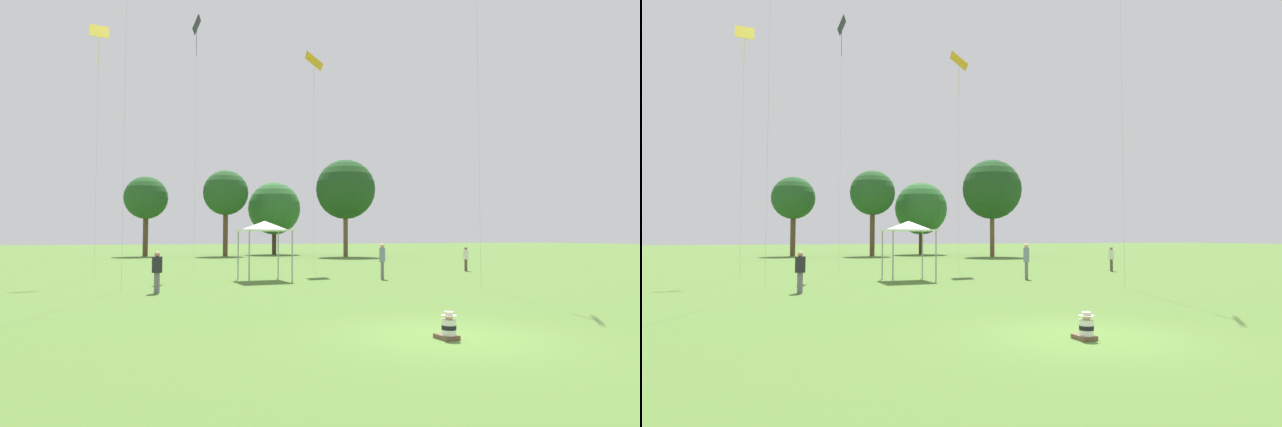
{
  "view_description": "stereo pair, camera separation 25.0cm",
  "coord_description": "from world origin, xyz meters",
  "views": [
    {
      "loc": [
        -6.66,
        -9.46,
        2.2
      ],
      "look_at": [
        -0.06,
        7.77,
        3.08
      ],
      "focal_mm": 28.0,
      "sensor_mm": 36.0,
      "label": 1
    },
    {
      "loc": [
        -6.43,
        -9.55,
        2.2
      ],
      "look_at": [
        -0.06,
        7.77,
        3.08
      ],
      "focal_mm": 28.0,
      "sensor_mm": 36.0,
      "label": 2
    }
  ],
  "objects": [
    {
      "name": "distant_tree_2",
      "position": [
        -4.91,
        51.55,
        6.72
      ],
      "size": [
        4.94,
        4.94,
        9.25
      ],
      "color": "brown",
      "rests_on": "ground"
    },
    {
      "name": "canopy_tent",
      "position": [
        -0.17,
        15.42,
        2.74
      ],
      "size": [
        2.55,
        2.55,
        3.03
      ],
      "rotation": [
        0.0,
        0.0,
        0.04
      ],
      "color": "white",
      "rests_on": "ground"
    },
    {
      "name": "distant_tree_1",
      "position": [
        10.59,
        51.91,
        5.85
      ],
      "size": [
        6.65,
        6.65,
        9.2
      ],
      "color": "#473323",
      "rests_on": "ground"
    },
    {
      "name": "seated_toddler",
      "position": [
        -0.22,
        -0.35,
        0.26
      ],
      "size": [
        0.39,
        0.49,
        0.61
      ],
      "rotation": [
        0.0,
        0.0,
        0.03
      ],
      "color": "brown",
      "rests_on": "ground"
    },
    {
      "name": "ground_plane",
      "position": [
        0.0,
        0.0,
        0.0
      ],
      "size": [
        300.0,
        300.0,
        0.0
      ],
      "primitive_type": "plane",
      "color": "#4C702D"
    },
    {
      "name": "person_standing_1",
      "position": [
        -5.61,
        11.25,
        0.96
      ],
      "size": [
        0.53,
        0.53,
        1.64
      ],
      "rotation": [
        0.0,
        0.0,
        2.7
      ],
      "color": "slate",
      "rests_on": "ground"
    },
    {
      "name": "person_standing_2",
      "position": [
        5.76,
        13.83,
        1.14
      ],
      "size": [
        0.39,
        0.39,
        1.86
      ],
      "rotation": [
        0.0,
        0.0,
        1.89
      ],
      "color": "slate",
      "rests_on": "ground"
    },
    {
      "name": "distant_tree_3",
      "position": [
        3.85,
        48.96,
        7.37
      ],
      "size": [
        5.27,
        5.27,
        10.06
      ],
      "color": "brown",
      "rests_on": "ground"
    },
    {
      "name": "distant_tree_0",
      "position": [
        16.22,
        42.19,
        7.61
      ],
      "size": [
        6.74,
        6.74,
        11.0
      ],
      "color": "brown",
      "rests_on": "ground"
    },
    {
      "name": "kite_0",
      "position": [
        -8.4,
        20.15,
        13.06
      ],
      "size": [
        1.04,
        0.63,
        14.01
      ],
      "rotation": [
        0.0,
        0.0,
        5.57
      ],
      "color": "yellow",
      "rests_on": "ground"
    },
    {
      "name": "kite_3",
      "position": [
        5.05,
        22.32,
        14.05
      ],
      "size": [
        1.42,
        1.64,
        14.81
      ],
      "rotation": [
        0.0,
        0.0,
        0.55
      ],
      "color": "orange",
      "rests_on": "ground"
    },
    {
      "name": "kite_4",
      "position": [
        -2.93,
        21.93,
        14.89
      ],
      "size": [
        0.64,
        1.09,
        16.01
      ],
      "rotation": [
        0.0,
        0.0,
        3.67
      ],
      "color": "#1E2328",
      "rests_on": "ground"
    },
    {
      "name": "person_standing_3",
      "position": [
        13.78,
        17.44,
        0.94
      ],
      "size": [
        0.44,
        0.44,
        1.57
      ],
      "rotation": [
        0.0,
        0.0,
        0.39
      ],
      "color": "brown",
      "rests_on": "ground"
    }
  ]
}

